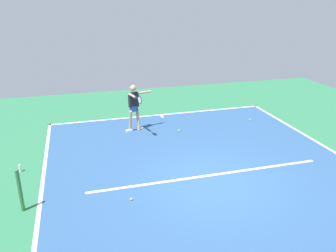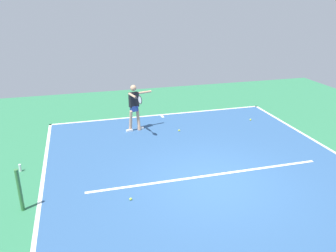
# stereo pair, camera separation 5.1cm
# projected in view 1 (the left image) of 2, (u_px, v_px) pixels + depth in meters

# --- Properties ---
(ground_plane) EXTENTS (20.48, 20.48, 0.00)m
(ground_plane) POSITION_uv_depth(u_px,v_px,m) (214.00, 182.00, 9.21)
(ground_plane) COLOR #2D754C
(court_surface) EXTENTS (9.06, 11.67, 0.00)m
(court_surface) POSITION_uv_depth(u_px,v_px,m) (214.00, 182.00, 9.21)
(court_surface) COLOR #2D5484
(court_surface) RESTS_ON ground_plane
(court_line_baseline_near) EXTENTS (9.06, 0.10, 0.01)m
(court_line_baseline_near) POSITION_uv_depth(u_px,v_px,m) (161.00, 115.00, 14.41)
(court_line_baseline_near) COLOR white
(court_line_baseline_near) RESTS_ON ground_plane
(court_line_sideline_right) EXTENTS (0.10, 11.67, 0.01)m
(court_line_sideline_right) POSITION_uv_depth(u_px,v_px,m) (39.00, 208.00, 8.08)
(court_line_sideline_right) COLOR white
(court_line_sideline_right) RESTS_ON ground_plane
(court_line_service) EXTENTS (6.79, 0.10, 0.01)m
(court_line_service) POSITION_uv_depth(u_px,v_px,m) (209.00, 175.00, 9.55)
(court_line_service) COLOR white
(court_line_service) RESTS_ON ground_plane
(court_line_centre_mark) EXTENTS (0.10, 0.30, 0.01)m
(court_line_centre_mark) POSITION_uv_depth(u_px,v_px,m) (162.00, 116.00, 14.23)
(court_line_centre_mark) COLOR white
(court_line_centre_mark) RESTS_ON ground_plane
(net_post) EXTENTS (0.09, 0.09, 1.07)m
(net_post) POSITION_uv_depth(u_px,v_px,m) (20.00, 191.00, 7.80)
(net_post) COLOR #38753D
(net_post) RESTS_ON ground_plane
(tennis_player) EXTENTS (1.04, 1.27, 1.75)m
(tennis_player) POSITION_uv_depth(u_px,v_px,m) (134.00, 105.00, 12.37)
(tennis_player) COLOR tan
(tennis_player) RESTS_ON ground_plane
(tennis_ball_far_corner) EXTENTS (0.07, 0.07, 0.07)m
(tennis_ball_far_corner) POSITION_uv_depth(u_px,v_px,m) (250.00, 120.00, 13.77)
(tennis_ball_far_corner) COLOR yellow
(tennis_ball_far_corner) RESTS_ON ground_plane
(tennis_ball_near_service_line) EXTENTS (0.07, 0.07, 0.07)m
(tennis_ball_near_service_line) POSITION_uv_depth(u_px,v_px,m) (131.00, 199.00, 8.38)
(tennis_ball_near_service_line) COLOR #C6E53D
(tennis_ball_near_service_line) RESTS_ON ground_plane
(tennis_ball_centre_court) EXTENTS (0.07, 0.07, 0.07)m
(tennis_ball_centre_court) POSITION_uv_depth(u_px,v_px,m) (179.00, 130.00, 12.66)
(tennis_ball_centre_court) COLOR yellow
(tennis_ball_centre_court) RESTS_ON ground_plane
(water_bottle) EXTENTS (0.07, 0.07, 0.22)m
(water_bottle) POSITION_uv_depth(u_px,v_px,m) (20.00, 168.00, 9.72)
(water_bottle) COLOR white
(water_bottle) RESTS_ON ground_plane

